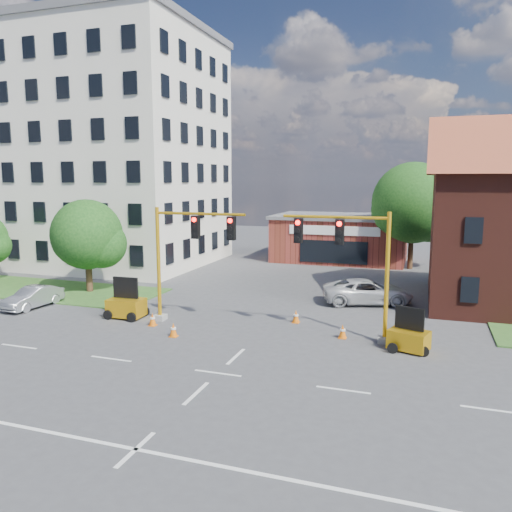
% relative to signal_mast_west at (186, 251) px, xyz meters
% --- Properties ---
extents(ground, '(120.00, 120.00, 0.00)m').
position_rel_signal_mast_west_xyz_m(ground, '(4.36, -6.00, -3.92)').
color(ground, '#434345').
rests_on(ground, ground).
extents(grass_verge_nw, '(22.00, 6.00, 0.08)m').
position_rel_signal_mast_west_xyz_m(grass_verge_nw, '(-15.64, 4.00, -3.88)').
color(grass_verge_nw, '#2B5520').
rests_on(grass_verge_nw, ground).
extents(lane_markings, '(60.00, 36.00, 0.01)m').
position_rel_signal_mast_west_xyz_m(lane_markings, '(4.36, -9.00, -3.91)').
color(lane_markings, white).
rests_on(lane_markings, ground).
extents(office_block, '(18.40, 15.40, 20.60)m').
position_rel_signal_mast_west_xyz_m(office_block, '(-15.64, 15.91, 6.39)').
color(office_block, silver).
rests_on(office_block, ground).
extents(brick_shop, '(12.40, 8.40, 4.30)m').
position_rel_signal_mast_west_xyz_m(brick_shop, '(4.36, 23.99, -1.76)').
color(brick_shop, maroon).
rests_on(brick_shop, ground).
extents(tree_large, '(7.23, 6.89, 9.12)m').
position_rel_signal_mast_west_xyz_m(tree_large, '(11.21, 21.08, 1.51)').
color(tree_large, '#3E2816').
rests_on(tree_large, ground).
extents(tree_nw_front, '(4.96, 4.73, 6.34)m').
position_rel_signal_mast_west_xyz_m(tree_nw_front, '(-9.40, 4.58, -0.11)').
color(tree_nw_front, '#3E2816').
rests_on(tree_nw_front, ground).
extents(signal_mast_west, '(5.30, 0.60, 6.20)m').
position_rel_signal_mast_west_xyz_m(signal_mast_west, '(0.00, 0.00, 0.00)').
color(signal_mast_west, gray).
rests_on(signal_mast_west, ground).
extents(signal_mast_east, '(5.30, 0.60, 6.20)m').
position_rel_signal_mast_west_xyz_m(signal_mast_east, '(8.71, 0.00, 0.00)').
color(signal_mast_east, gray).
rests_on(signal_mast_east, ground).
extents(trailer_west, '(1.96, 1.34, 2.20)m').
position_rel_signal_mast_west_xyz_m(trailer_west, '(-3.66, -0.17, -3.23)').
color(trailer_west, gold).
rests_on(trailer_west, ground).
extents(trailer_east, '(1.96, 1.60, 1.93)m').
position_rel_signal_mast_west_xyz_m(trailer_east, '(11.47, -0.78, -3.32)').
color(trailer_east, gold).
rests_on(trailer_east, ground).
extents(cone_a, '(0.40, 0.40, 0.70)m').
position_rel_signal_mast_west_xyz_m(cone_a, '(0.45, -2.40, -3.58)').
color(cone_a, orange).
rests_on(cone_a, ground).
extents(cone_b, '(0.40, 0.40, 0.70)m').
position_rel_signal_mast_west_xyz_m(cone_b, '(-1.48, -1.09, -3.58)').
color(cone_b, orange).
rests_on(cone_b, ground).
extents(cone_c, '(0.40, 0.40, 0.70)m').
position_rel_signal_mast_west_xyz_m(cone_c, '(8.37, 0.04, -3.58)').
color(cone_c, orange).
rests_on(cone_c, ground).
extents(cone_d, '(0.40, 0.40, 0.70)m').
position_rel_signal_mast_west_xyz_m(cone_d, '(5.56, 1.90, -3.58)').
color(cone_d, orange).
rests_on(cone_d, ground).
extents(pickup_white, '(5.99, 4.11, 1.52)m').
position_rel_signal_mast_west_xyz_m(pickup_white, '(8.73, 7.42, -3.16)').
color(pickup_white, silver).
rests_on(pickup_white, ground).
extents(sedan_silver_front, '(1.58, 3.93, 1.27)m').
position_rel_signal_mast_west_xyz_m(sedan_silver_front, '(-10.25, -0.07, -3.28)').
color(sedan_silver_front, '#919598').
rests_on(sedan_silver_front, ground).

